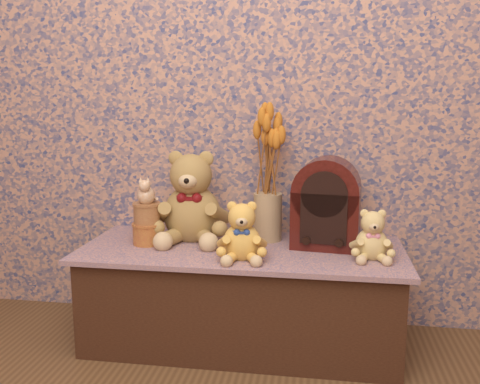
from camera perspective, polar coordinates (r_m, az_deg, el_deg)
The scene contains 10 objects.
display_shelf at distance 2.21m, azimuth 0.20°, elevation -11.21°, with size 1.31×0.57×0.41m, color #3B427A.
teddy_large at distance 2.24m, azimuth -5.28°, elevation -0.01°, with size 0.33×0.39×0.41m, color #AB8542, non-canonical shape.
teddy_medium at distance 1.98m, azimuth 0.21°, elevation -3.94°, with size 0.19×0.23×0.24m, color gold, non-canonical shape.
teddy_small at distance 2.04m, azimuth 14.25°, elevation -4.27°, with size 0.16×0.19×0.21m, color #D9B267, non-canonical shape.
cathedral_radio at distance 2.15m, azimuth 9.45°, elevation -1.14°, with size 0.27×0.19×0.37m, color #380F0A, non-canonical shape.
ceramic_vase at distance 2.24m, azimuth 3.05°, elevation -2.73°, with size 0.12×0.12×0.20m, color tan.
dried_stalks at distance 2.19m, azimuth 3.13°, elevation 4.91°, with size 0.21×0.21×0.39m, color orange, non-canonical shape.
biscuit_tin_lower at distance 2.22m, azimuth -10.09°, elevation -4.52°, with size 0.12×0.12×0.09m, color gold.
biscuit_tin_upper at distance 2.20m, azimuth -10.16°, elevation -2.34°, with size 0.11×0.11×0.08m, color tan.
cat_figurine at distance 2.18m, azimuth -10.24°, elevation 0.24°, with size 0.08×0.09×0.12m, color silver, non-canonical shape.
Camera 1 is at (0.31, -0.81, 1.02)m, focal length 38.98 mm.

